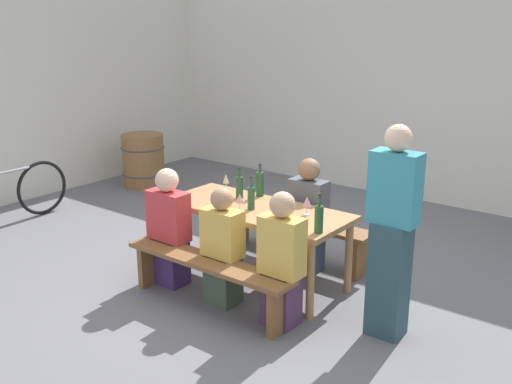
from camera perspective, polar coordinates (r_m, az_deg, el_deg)
ground_plane at (r=5.80m, az=0.00°, el=-8.55°), size 24.00×24.00×0.00m
back_wall at (r=8.43m, az=15.29°, el=10.10°), size 14.00×0.20×3.20m
side_wall at (r=8.60m, az=-23.51°, el=9.45°), size 0.20×7.57×3.20m
tasting_table at (r=5.55m, az=0.00°, el=-2.34°), size 1.80×0.77×0.75m
bench_near at (r=5.18m, az=-4.67°, el=-7.59°), size 1.70×0.30×0.45m
bench_far at (r=6.18m, az=3.88°, el=-3.48°), size 1.70×0.30×0.45m
wine_bottle_0 at (r=4.87m, az=6.09°, el=-2.55°), size 0.07×0.07×0.33m
wine_bottle_1 at (r=5.44m, az=-0.47°, el=-0.53°), size 0.07×0.07×0.31m
wine_bottle_2 at (r=5.78m, az=-1.61°, el=0.52°), size 0.07×0.07×0.31m
wine_bottle_3 at (r=5.85m, az=0.38°, el=0.84°), size 0.08×0.08×0.33m
wine_glass_0 at (r=5.37m, az=-1.60°, el=-0.67°), size 0.07×0.07×0.17m
wine_glass_1 at (r=5.30m, az=4.95°, el=-0.96°), size 0.08×0.08×0.17m
wine_glass_2 at (r=6.00m, az=-2.93°, el=1.24°), size 0.06×0.06×0.19m
seated_guest_near_0 at (r=5.61m, az=-8.39°, el=-3.64°), size 0.41×0.24×1.14m
seated_guest_near_1 at (r=5.19m, az=-3.23°, el=-5.58°), size 0.36×0.24×1.07m
seated_guest_near_2 at (r=4.82m, az=2.49°, el=-6.81°), size 0.36×0.24×1.15m
seated_guest_far_0 at (r=5.87m, az=5.05°, el=-2.45°), size 0.37×0.24×1.16m
standing_host at (r=4.68m, az=12.96°, el=-4.21°), size 0.37×0.24×1.71m
wine_barrel at (r=9.07m, az=-10.84°, el=3.05°), size 0.65×0.65×0.78m
parked_bicycle_0 at (r=7.82m, az=-23.26°, el=-0.35°), size 0.20×1.75×0.90m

